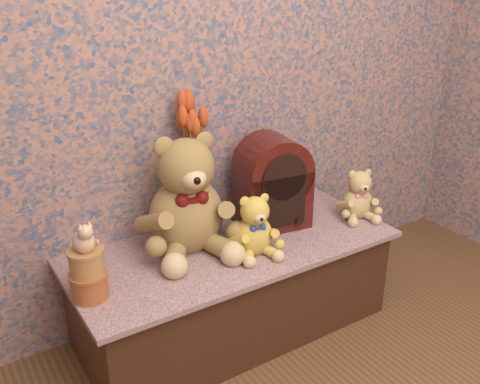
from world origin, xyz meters
The scene contains 10 objects.
display_shelf centered at (0.00, 1.23, 0.20)m, with size 1.28×0.56×0.39m, color navy.
teddy_large centered at (-0.15, 1.32, 0.63)m, with size 0.38×0.46×0.48m, color olive, non-canonical shape.
teddy_medium centered at (0.04, 1.15, 0.52)m, with size 0.20×0.24×0.25m, color gold, non-canonical shape.
teddy_small centered at (0.59, 1.16, 0.51)m, with size 0.18×0.22×0.23m, color tan, non-canonical shape.
cathedral_radio centered at (0.23, 1.30, 0.58)m, with size 0.28×0.20×0.39m, color #3E0F0B, non-canonical shape.
ceramic_vase centered at (-0.07, 1.41, 0.50)m, with size 0.13×0.13×0.22m, color tan.
dried_stalks centered at (-0.07, 1.41, 0.82)m, with size 0.21×0.21×0.41m, color #C64A1F, non-canonical shape.
biscuit_tin_lower centered at (-0.58, 1.18, 0.43)m, with size 0.12×0.12×0.09m, color #B97E36.
biscuit_tin_upper centered at (-0.58, 1.18, 0.52)m, with size 0.11×0.11×0.09m, color #DCB860.
cat_figurine centered at (-0.58, 1.18, 0.62)m, with size 0.08×0.09×0.11m, color silver, non-canonical shape.
Camera 1 is at (-0.96, -0.32, 1.39)m, focal length 39.96 mm.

